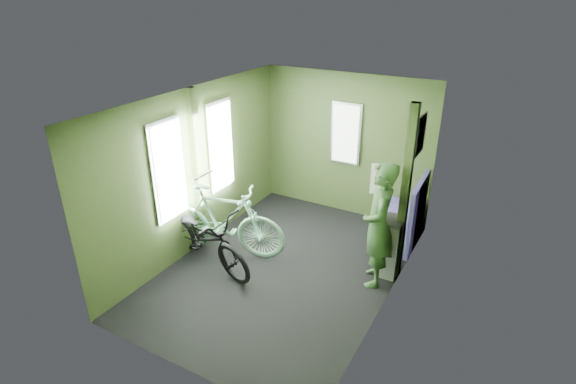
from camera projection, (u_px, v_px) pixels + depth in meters
name	position (u px, v px, depth m)	size (l,w,h in m)	color
room	(283.00, 168.00, 5.51)	(4.00, 4.02, 2.31)	black
bicycle_black	(207.00, 265.00, 6.13)	(0.61, 1.75, 0.92)	black
bicycle_mint	(225.00, 253.00, 6.40)	(0.50, 1.78, 1.07)	#8ED3AC
passenger	(378.00, 225.00, 5.48)	(0.56, 0.75, 1.63)	#34552E
waste_box	(391.00, 247.00, 5.80)	(0.24, 0.33, 0.81)	gray
bench_seat	(401.00, 223.00, 6.58)	(0.58, 0.99, 1.03)	navy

